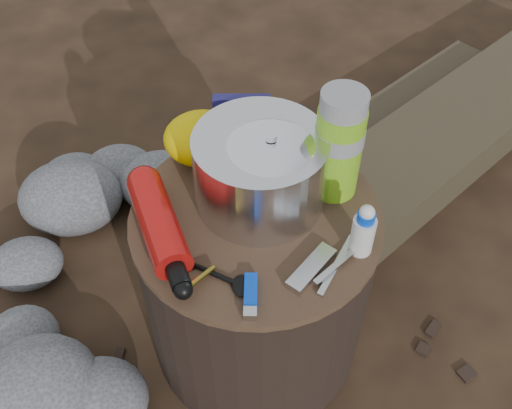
{
  "coord_description": "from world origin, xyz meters",
  "views": [
    {
      "loc": [
        -0.04,
        -0.75,
        1.3
      ],
      "look_at": [
        0.0,
        0.0,
        0.48
      ],
      "focal_mm": 41.54,
      "sensor_mm": 36.0,
      "label": 1
    }
  ],
  "objects_px": {
    "stump": "(256,283)",
    "thermos": "(339,145)",
    "camping_pot": "(270,173)",
    "fuel_bottle": "(159,223)",
    "log_main": "(446,138)",
    "travel_mug": "(326,148)"
  },
  "relations": [
    {
      "from": "stump",
      "to": "thermos",
      "type": "bearing_deg",
      "value": 23.43
    },
    {
      "from": "camping_pot",
      "to": "fuel_bottle",
      "type": "bearing_deg",
      "value": -162.21
    },
    {
      "from": "thermos",
      "to": "fuel_bottle",
      "type": "bearing_deg",
      "value": -162.42
    },
    {
      "from": "camping_pot",
      "to": "log_main",
      "type": "bearing_deg",
      "value": 44.94
    },
    {
      "from": "fuel_bottle",
      "to": "travel_mug",
      "type": "relative_size",
      "value": 2.61
    },
    {
      "from": "fuel_bottle",
      "to": "travel_mug",
      "type": "distance_m",
      "value": 0.37
    },
    {
      "from": "camping_pot",
      "to": "thermos",
      "type": "relative_size",
      "value": 0.74
    },
    {
      "from": "travel_mug",
      "to": "stump",
      "type": "bearing_deg",
      "value": -139.57
    },
    {
      "from": "thermos",
      "to": "log_main",
      "type": "bearing_deg",
      "value": 49.89
    },
    {
      "from": "fuel_bottle",
      "to": "travel_mug",
      "type": "bearing_deg",
      "value": 8.39
    },
    {
      "from": "fuel_bottle",
      "to": "thermos",
      "type": "height_order",
      "value": "thermos"
    },
    {
      "from": "camping_pot",
      "to": "fuel_bottle",
      "type": "relative_size",
      "value": 0.59
    },
    {
      "from": "log_main",
      "to": "thermos",
      "type": "relative_size",
      "value": 7.51
    },
    {
      "from": "stump",
      "to": "log_main",
      "type": "bearing_deg",
      "value": 44.95
    },
    {
      "from": "fuel_bottle",
      "to": "travel_mug",
      "type": "height_order",
      "value": "travel_mug"
    },
    {
      "from": "camping_pot",
      "to": "travel_mug",
      "type": "height_order",
      "value": "camping_pot"
    },
    {
      "from": "stump",
      "to": "camping_pot",
      "type": "xyz_separation_m",
      "value": [
        0.03,
        0.03,
        0.31
      ]
    },
    {
      "from": "camping_pot",
      "to": "stump",
      "type": "bearing_deg",
      "value": -134.68
    },
    {
      "from": "stump",
      "to": "fuel_bottle",
      "type": "bearing_deg",
      "value": -167.89
    },
    {
      "from": "fuel_bottle",
      "to": "log_main",
      "type": "bearing_deg",
      "value": 21.27
    },
    {
      "from": "stump",
      "to": "thermos",
      "type": "relative_size",
      "value": 2.13
    },
    {
      "from": "stump",
      "to": "fuel_bottle",
      "type": "xyz_separation_m",
      "value": [
        -0.18,
        -0.04,
        0.26
      ]
    }
  ]
}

